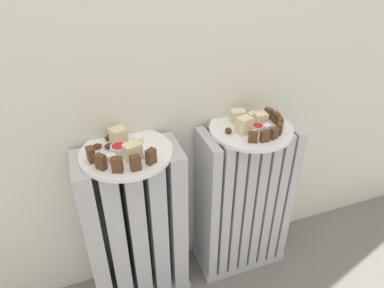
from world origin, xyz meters
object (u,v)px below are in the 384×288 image
at_px(plate_right, 251,129).
at_px(fork, 143,155).
at_px(radiator_right, 243,202).
at_px(plate_left, 126,152).
at_px(jam_bowl_left, 119,149).
at_px(radiator_left, 136,229).
at_px(jam_bowl_right, 257,128).

xyz_separation_m(plate_right, fork, (-0.35, -0.04, 0.01)).
xyz_separation_m(radiator_right, plate_right, (0.00, -0.00, 0.30)).
xyz_separation_m(plate_left, jam_bowl_left, (-0.02, -0.01, 0.02)).
bearing_deg(plate_right, radiator_left, 180.00).
bearing_deg(radiator_left, plate_right, 0.00).
height_order(plate_left, jam_bowl_right, jam_bowl_right).
relative_size(radiator_right, jam_bowl_right, 15.38).
relative_size(radiator_right, plate_left, 2.24).
height_order(radiator_right, plate_right, plate_right).
bearing_deg(plate_left, jam_bowl_left, -162.45).
bearing_deg(fork, radiator_left, 135.65).
distance_m(plate_right, jam_bowl_left, 0.41).
distance_m(plate_left, plate_right, 0.39).
distance_m(jam_bowl_left, jam_bowl_right, 0.41).
bearing_deg(jam_bowl_right, jam_bowl_left, 175.97).
relative_size(plate_left, plate_right, 1.00).
bearing_deg(jam_bowl_right, plate_left, 174.89).
bearing_deg(plate_left, radiator_left, 0.00).
distance_m(radiator_left, fork, 0.31).
bearing_deg(plate_left, radiator_right, 0.00).
height_order(radiator_right, jam_bowl_right, jam_bowl_right).
xyz_separation_m(radiator_left, fork, (0.04, -0.04, 0.31)).
distance_m(jam_bowl_left, fork, 0.07).
relative_size(plate_right, fork, 2.55).
bearing_deg(jam_bowl_right, radiator_right, 92.71).
relative_size(radiator_left, fork, 5.71).
bearing_deg(jam_bowl_left, plate_right, 0.85).
relative_size(radiator_right, jam_bowl_left, 12.35).
height_order(jam_bowl_left, jam_bowl_right, same).
relative_size(plate_right, jam_bowl_right, 6.86).
xyz_separation_m(plate_left, plate_right, (0.39, 0.00, 0.00)).
height_order(radiator_left, plate_left, plate_left).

